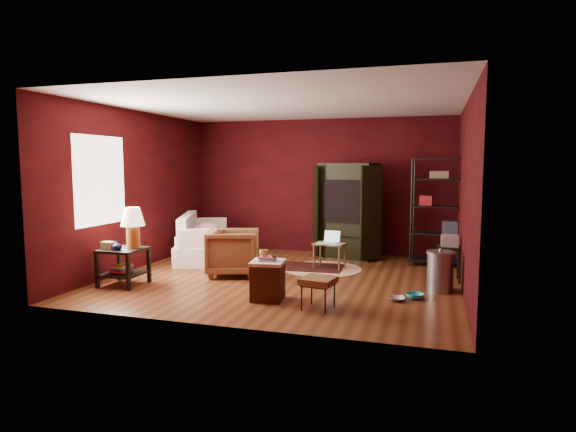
{
  "coord_description": "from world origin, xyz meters",
  "views": [
    {
      "loc": [
        2.31,
        -7.39,
        1.83
      ],
      "look_at": [
        0.0,
        0.2,
        1.0
      ],
      "focal_mm": 30.0,
      "sensor_mm": 36.0,
      "label": 1
    }
  ],
  "objects_px": {
    "armchair": "(234,250)",
    "laptop_desk": "(330,246)",
    "side_table": "(128,239)",
    "hamper": "(268,280)",
    "tv_armoire": "(348,209)",
    "wire_shelving": "(439,207)",
    "sofa": "(204,240)"
  },
  "relations": [
    {
      "from": "side_table",
      "to": "wire_shelving",
      "type": "bearing_deg",
      "value": 32.04
    },
    {
      "from": "laptop_desk",
      "to": "tv_armoire",
      "type": "xyz_separation_m",
      "value": [
        0.1,
        1.19,
        0.57
      ]
    },
    {
      "from": "side_table",
      "to": "hamper",
      "type": "relative_size",
      "value": 1.93
    },
    {
      "from": "hamper",
      "to": "sofa",
      "type": "bearing_deg",
      "value": 133.06
    },
    {
      "from": "sofa",
      "to": "laptop_desk",
      "type": "xyz_separation_m",
      "value": [
        2.49,
        -0.05,
        0.02
      ]
    },
    {
      "from": "sofa",
      "to": "wire_shelving",
      "type": "distance_m",
      "value": 4.46
    },
    {
      "from": "tv_armoire",
      "to": "sofa",
      "type": "bearing_deg",
      "value": -141.7
    },
    {
      "from": "armchair",
      "to": "side_table",
      "type": "height_order",
      "value": "side_table"
    },
    {
      "from": "sofa",
      "to": "wire_shelving",
      "type": "height_order",
      "value": "wire_shelving"
    },
    {
      "from": "sofa",
      "to": "side_table",
      "type": "distance_m",
      "value": 2.11
    },
    {
      "from": "hamper",
      "to": "wire_shelving",
      "type": "bearing_deg",
      "value": 53.49
    },
    {
      "from": "sofa",
      "to": "side_table",
      "type": "relative_size",
      "value": 1.67
    },
    {
      "from": "hamper",
      "to": "armchair",
      "type": "bearing_deg",
      "value": 129.75
    },
    {
      "from": "hamper",
      "to": "tv_armoire",
      "type": "xyz_separation_m",
      "value": [
        0.5,
        3.38,
        0.7
      ]
    },
    {
      "from": "tv_armoire",
      "to": "wire_shelving",
      "type": "relative_size",
      "value": 0.96
    },
    {
      "from": "armchair",
      "to": "side_table",
      "type": "bearing_deg",
      "value": 113.27
    },
    {
      "from": "armchair",
      "to": "hamper",
      "type": "relative_size",
      "value": 1.37
    },
    {
      "from": "side_table",
      "to": "wire_shelving",
      "type": "distance_m",
      "value": 5.39
    },
    {
      "from": "side_table",
      "to": "tv_armoire",
      "type": "height_order",
      "value": "tv_armoire"
    },
    {
      "from": "side_table",
      "to": "laptop_desk",
      "type": "bearing_deg",
      "value": 36.6
    },
    {
      "from": "sofa",
      "to": "hamper",
      "type": "xyz_separation_m",
      "value": [
        2.1,
        -2.24,
        -0.11
      ]
    },
    {
      "from": "laptop_desk",
      "to": "tv_armoire",
      "type": "height_order",
      "value": "tv_armoire"
    },
    {
      "from": "laptop_desk",
      "to": "tv_armoire",
      "type": "relative_size",
      "value": 0.36
    },
    {
      "from": "hamper",
      "to": "tv_armoire",
      "type": "distance_m",
      "value": 3.49
    },
    {
      "from": "wire_shelving",
      "to": "hamper",
      "type": "bearing_deg",
      "value": -121.97
    },
    {
      "from": "side_table",
      "to": "tv_armoire",
      "type": "xyz_separation_m",
      "value": [
        2.82,
        3.21,
        0.26
      ]
    },
    {
      "from": "laptop_desk",
      "to": "wire_shelving",
      "type": "xyz_separation_m",
      "value": [
        1.84,
        0.83,
        0.66
      ]
    },
    {
      "from": "sofa",
      "to": "hamper",
      "type": "height_order",
      "value": "sofa"
    },
    {
      "from": "armchair",
      "to": "laptop_desk",
      "type": "relative_size",
      "value": 1.27
    },
    {
      "from": "tv_armoire",
      "to": "laptop_desk",
      "type": "bearing_deg",
      "value": -80.3
    },
    {
      "from": "sofa",
      "to": "armchair",
      "type": "xyz_separation_m",
      "value": [
        1.05,
        -0.98,
        0.03
      ]
    },
    {
      "from": "side_table",
      "to": "hamper",
      "type": "bearing_deg",
      "value": -4.14
    }
  ]
}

